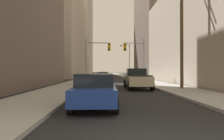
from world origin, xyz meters
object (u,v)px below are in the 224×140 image
(sedan_blue, at_px, (95,91))
(sedan_green, at_px, (102,77))
(sedan_silver, at_px, (101,80))
(sedan_grey, at_px, (104,75))
(traffic_signal_near_left, at_px, (96,53))
(pickup_truck_beige, at_px, (137,79))
(traffic_signal_near_right, at_px, (135,54))

(sedan_blue, height_order, sedan_green, same)
(sedan_blue, bearing_deg, sedan_silver, 90.15)
(sedan_grey, relative_size, traffic_signal_near_left, 0.70)
(pickup_truck_beige, height_order, traffic_signal_near_right, traffic_signal_near_right)
(pickup_truck_beige, height_order, sedan_green, pickup_truck_beige)
(sedan_green, relative_size, sedan_grey, 1.00)
(sedan_green, bearing_deg, sedan_blue, -89.91)
(sedan_green, xyz_separation_m, traffic_signal_near_left, (-0.69, -5.67, 3.25))
(traffic_signal_near_left, bearing_deg, pickup_truck_beige, -61.80)
(pickup_truck_beige, relative_size, traffic_signal_near_right, 0.91)
(sedan_grey, distance_m, traffic_signal_near_left, 18.67)
(sedan_silver, xyz_separation_m, sedan_green, (-0.01, 11.26, 0.00))
(sedan_blue, xyz_separation_m, sedan_grey, (0.09, 35.68, 0.00))
(sedan_silver, height_order, traffic_signal_near_left, traffic_signal_near_left)
(pickup_truck_beige, bearing_deg, sedan_silver, 147.94)
(sedan_blue, distance_m, sedan_silver, 11.72)
(pickup_truck_beige, bearing_deg, sedan_green, 104.53)
(sedan_blue, distance_m, sedan_grey, 35.68)
(sedan_silver, height_order, sedan_green, same)
(sedan_blue, xyz_separation_m, sedan_green, (-0.04, 22.98, 0.00))
(pickup_truck_beige, relative_size, sedan_grey, 1.29)
(sedan_blue, bearing_deg, traffic_signal_near_left, 92.39)
(sedan_blue, distance_m, sedan_green, 22.98)
(traffic_signal_near_right, bearing_deg, sedan_grey, 103.32)
(sedan_grey, bearing_deg, sedan_green, -90.59)
(pickup_truck_beige, height_order, sedan_silver, pickup_truck_beige)
(sedan_grey, xyz_separation_m, traffic_signal_near_left, (-0.82, -18.36, 3.25))
(sedan_blue, relative_size, traffic_signal_near_right, 0.70)
(sedan_silver, relative_size, sedan_green, 0.99)
(sedan_green, distance_m, traffic_signal_near_left, 6.57)
(sedan_green, bearing_deg, pickup_truck_beige, -75.47)
(sedan_blue, bearing_deg, traffic_signal_near_right, 75.61)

